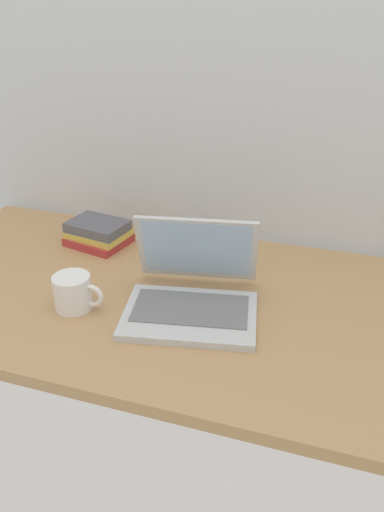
{
  "coord_description": "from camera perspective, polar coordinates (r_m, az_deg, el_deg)",
  "views": [
    {
      "loc": [
        0.36,
        -1.03,
        0.72
      ],
      "look_at": [
        0.02,
        0.0,
        0.15
      ],
      "focal_mm": 35.96,
      "sensor_mm": 36.0,
      "label": 1
    }
  ],
  "objects": [
    {
      "name": "book_stack",
      "position": [
        1.57,
        -10.39,
        2.52
      ],
      "size": [
        0.19,
        0.17,
        0.07
      ],
      "color": "#B23333",
      "rests_on": "desk"
    },
    {
      "name": "laptop",
      "position": [
        1.23,
        0.04,
        -3.97
      ],
      "size": [
        0.35,
        0.34,
        0.21
      ],
      "color": "silver",
      "rests_on": "desk"
    },
    {
      "name": "desk",
      "position": [
        1.3,
        -0.95,
        -5.12
      ],
      "size": [
        1.6,
        0.76,
        0.03
      ],
      "color": "tan",
      "rests_on": "ground"
    },
    {
      "name": "remote_control_near",
      "position": [
        1.52,
        0.51,
        1.12
      ],
      "size": [
        0.07,
        0.17,
        0.02
      ],
      "color": "black",
      "rests_on": "desk"
    },
    {
      "name": "coffee_mug",
      "position": [
        1.26,
        -13.03,
        -3.91
      ],
      "size": [
        0.13,
        0.09,
        0.09
      ],
      "color": "white",
      "rests_on": "desk"
    }
  ]
}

